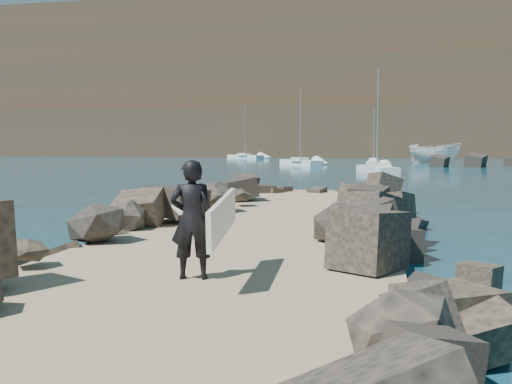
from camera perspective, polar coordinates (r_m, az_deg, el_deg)
ground at (r=13.47m, az=0.89°, el=-6.02°), size 800.00×800.00×0.00m
jetty at (r=11.49m, az=-1.05°, el=-6.38°), size 6.00×26.00×0.60m
riprap_left at (r=12.87m, az=-13.24°, el=-4.40°), size 2.60×22.00×1.00m
riprap_right at (r=11.66m, az=13.60°, el=-5.35°), size 2.60×22.00×1.00m
headland at (r=173.66m, az=14.66°, el=9.11°), size 360.00×140.00×32.00m
surfboard_resting at (r=14.29m, az=-7.95°, el=-1.24°), size 1.75×2.03×0.07m
boat_imported at (r=79.73m, az=17.42°, el=3.75°), size 7.53×5.17×2.73m
surfer_with_board at (r=8.17m, az=-5.99°, el=-2.72°), size 0.94×2.12×1.71m
sailboat_a at (r=67.78m, az=4.45°, el=2.95°), size 5.88×7.08×9.10m
sailboat_e at (r=99.48m, az=-1.11°, el=3.55°), size 7.41×6.24×9.53m
sailboat_c at (r=49.93m, az=12.00°, el=2.20°), size 3.74×7.68×9.03m
sailboat_b at (r=66.10m, az=11.66°, el=2.82°), size 1.59×5.45×6.66m
headland_buildings at (r=168.74m, az=17.32°, el=15.34°), size 137.50×30.50×5.00m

